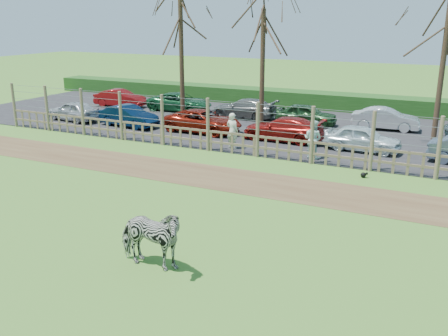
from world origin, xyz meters
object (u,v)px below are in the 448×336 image
at_px(car_8, 180,102).
at_px(zebra, 150,238).
at_px(crow, 364,175).
at_px(car_3, 283,129).
at_px(tree_left, 181,26).
at_px(tree_mid, 263,40).
at_px(car_0, 74,111).
at_px(car_11, 386,119).
at_px(tree_right, 446,35).
at_px(car_2, 203,121).
at_px(car_4, 363,138).
at_px(car_7, 120,98).
at_px(car_10, 306,114).
at_px(car_1, 129,116).
at_px(visitor_a, 232,131).
at_px(visitor_b, 313,139).
at_px(car_9, 244,108).

bearing_deg(car_8, zebra, -153.59).
distance_m(crow, car_3, 6.55).
bearing_deg(tree_left, tree_mid, 12.53).
xyz_separation_m(tree_left, car_0, (-6.56, -1.85, -4.98)).
relative_size(tree_left, car_11, 2.16).
bearing_deg(tree_right, car_2, -166.77).
bearing_deg(car_11, car_0, 103.54).
xyz_separation_m(zebra, car_2, (-6.08, 14.14, -0.18)).
relative_size(car_4, car_7, 0.97).
distance_m(car_2, car_7, 10.08).
height_order(car_4, car_10, same).
distance_m(tree_left, car_1, 5.87).
distance_m(tree_left, visitor_a, 7.79).
distance_m(crow, car_1, 14.48).
bearing_deg(car_1, tree_left, -47.79).
relative_size(zebra, car_8, 0.45).
bearing_deg(tree_left, car_4, -8.04).
bearing_deg(car_4, car_1, 93.49).
xyz_separation_m(tree_mid, visitor_b, (4.33, -4.74, -3.96)).
height_order(tree_mid, car_8, tree_mid).
bearing_deg(car_9, tree_left, -36.01).
relative_size(tree_mid, car_8, 1.58).
bearing_deg(visitor_b, visitor_a, 13.46).
bearing_deg(car_1, car_9, -36.70).
distance_m(car_1, car_9, 7.15).
distance_m(tree_right, visitor_a, 10.96).
bearing_deg(car_4, car_7, 76.89).
bearing_deg(car_3, car_1, -85.16).
xyz_separation_m(visitor_b, car_11, (2.00, 7.53, -0.26)).
relative_size(car_0, car_1, 0.97).
xyz_separation_m(visitor_a, crow, (6.52, -1.73, -0.79)).
height_order(visitor_a, car_9, visitor_a).
bearing_deg(car_8, crow, -125.95).
bearing_deg(car_0, car_4, 98.87).
bearing_deg(car_3, visitor_a, -31.14).
relative_size(tree_left, tree_mid, 1.15).
xyz_separation_m(visitor_a, car_4, (5.66, 2.28, -0.26)).
bearing_deg(visitor_b, car_0, 5.98).
bearing_deg(car_1, crow, -97.66).
xyz_separation_m(crow, car_10, (-4.97, 8.66, 0.53)).
distance_m(tree_left, car_9, 6.47).
bearing_deg(visitor_a, car_8, -34.60).
bearing_deg(car_8, car_4, -114.14).
bearing_deg(car_9, tree_right, 80.07).
bearing_deg(car_11, car_4, 172.96).
bearing_deg(tree_left, car_3, -10.08).
relative_size(car_0, car_7, 0.97).
height_order(car_7, car_11, same).
relative_size(car_7, car_9, 0.88).
relative_size(tree_right, car_10, 2.09).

